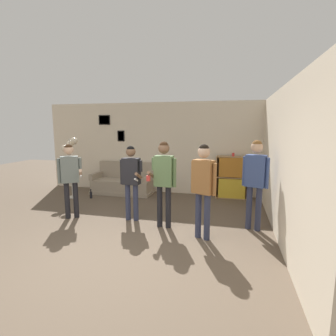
{
  "coord_description": "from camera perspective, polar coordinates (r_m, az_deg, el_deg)",
  "views": [
    {
      "loc": [
        1.87,
        -3.35,
        2.0
      ],
      "look_at": [
        0.53,
        2.11,
        1.1
      ],
      "focal_mm": 28.0,
      "sensor_mm": 36.0,
      "label": 1
    }
  ],
  "objects": [
    {
      "name": "drinking_cup",
      "position": [
        7.43,
        14.01,
        2.85
      ],
      "size": [
        0.07,
        0.07,
        0.09
      ],
      "color": "red",
      "rests_on": "bookshelf"
    },
    {
      "name": "person_player_foreground_left",
      "position": [
        6.02,
        -20.56,
        -1.12
      ],
      "size": [
        0.59,
        0.37,
        1.63
      ],
      "color": "black",
      "rests_on": "ground_plane"
    },
    {
      "name": "person_spectator_near_bookshelf",
      "position": [
        4.61,
        7.7,
        -2.95
      ],
      "size": [
        0.46,
        0.33,
        1.7
      ],
      "color": "#2D334C",
      "rests_on": "ground_plane"
    },
    {
      "name": "bottle_on_floor",
      "position": [
        7.7,
        -16.43,
        -5.58
      ],
      "size": [
        0.07,
        0.07,
        0.26
      ],
      "color": "black",
      "rests_on": "ground_plane"
    },
    {
      "name": "person_spectator_far_right",
      "position": [
        5.24,
        18.49,
        -1.49
      ],
      "size": [
        0.47,
        0.31,
        1.75
      ],
      "color": "#2D334C",
      "rests_on": "ground_plane"
    },
    {
      "name": "wall_back",
      "position": [
        7.86,
        -0.05,
        4.35
      ],
      "size": [
        7.79,
        0.08,
        2.7
      ],
      "color": "beige",
      "rests_on": "ground_plane"
    },
    {
      "name": "person_player_foreground_center",
      "position": [
        5.56,
        -8.02,
        -1.64
      ],
      "size": [
        0.5,
        0.44,
        1.6
      ],
      "color": "#2D334C",
      "rests_on": "ground_plane"
    },
    {
      "name": "floor_lamp",
      "position": [
        7.72,
        -20.54,
        3.54
      ],
      "size": [
        0.4,
        0.44,
        1.7
      ],
      "color": "#ADA89E",
      "rests_on": "ground_plane"
    },
    {
      "name": "couch",
      "position": [
        8.04,
        -9.71,
        -3.28
      ],
      "size": [
        1.82,
        0.8,
        0.91
      ],
      "color": "gray",
      "rests_on": "ground_plane"
    },
    {
      "name": "person_watcher_holding_cup",
      "position": [
        5.1,
        -0.92,
        -1.58
      ],
      "size": [
        0.52,
        0.41,
        1.71
      ],
      "color": "black",
      "rests_on": "ground_plane"
    },
    {
      "name": "wall_right",
      "position": [
        5.57,
        22.57,
        1.69
      ],
      "size": [
        0.06,
        6.63,
        2.7
      ],
      "color": "beige",
      "rests_on": "ground_plane"
    },
    {
      "name": "ground_plane",
      "position": [
        4.33,
        -14.33,
        -18.73
      ],
      "size": [
        20.0,
        20.0,
        0.0
      ],
      "primitive_type": "plane",
      "color": "brown"
    },
    {
      "name": "bookshelf",
      "position": [
        7.52,
        13.78,
        -2.0
      ],
      "size": [
        0.89,
        0.3,
        1.18
      ],
      "color": "#A87F51",
      "rests_on": "ground_plane"
    }
  ]
}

